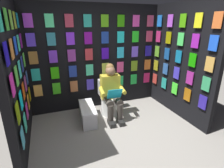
# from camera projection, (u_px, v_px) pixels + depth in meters

# --- Properties ---
(ground_plane) EXTENTS (30.00, 30.00, 0.00)m
(ground_plane) POSITION_uv_depth(u_px,v_px,m) (133.00, 155.00, 2.82)
(ground_plane) COLOR gray
(display_wall_back) EXTENTS (3.20, 0.14, 2.41)m
(display_wall_back) POSITION_uv_depth(u_px,v_px,m) (96.00, 58.00, 4.18)
(display_wall_back) COLOR black
(display_wall_back) RESTS_ON ground
(display_wall_left) EXTENTS (0.14, 1.93, 2.41)m
(display_wall_left) POSITION_uv_depth(u_px,v_px,m) (181.00, 61.00, 3.82)
(display_wall_left) COLOR black
(display_wall_left) RESTS_ON ground
(display_wall_right) EXTENTS (0.14, 1.93, 2.41)m
(display_wall_right) POSITION_uv_depth(u_px,v_px,m) (15.00, 76.00, 2.75)
(display_wall_right) COLOR black
(display_wall_right) RESTS_ON ground
(toilet) EXTENTS (0.42, 0.57, 0.77)m
(toilet) POSITION_uv_depth(u_px,v_px,m) (109.00, 100.00, 4.07)
(toilet) COLOR white
(toilet) RESTS_ON ground
(person_reading) EXTENTS (0.54, 0.70, 1.19)m
(person_reading) POSITION_uv_depth(u_px,v_px,m) (112.00, 92.00, 3.77)
(person_reading) COLOR gold
(person_reading) RESTS_ON ground
(comic_longbox_near) EXTENTS (0.37, 0.82, 0.35)m
(comic_longbox_near) POSITION_uv_depth(u_px,v_px,m) (88.00, 113.00, 3.76)
(comic_longbox_near) COLOR silver
(comic_longbox_near) RESTS_ON ground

